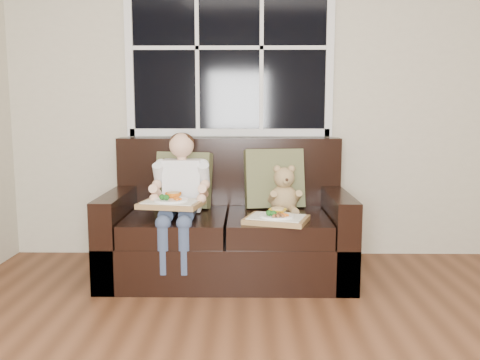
{
  "coord_description": "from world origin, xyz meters",
  "views": [
    {
      "loc": [
        -0.36,
        -1.56,
        1.18
      ],
      "look_at": [
        -0.41,
        1.85,
        0.7
      ],
      "focal_mm": 38.0,
      "sensor_mm": 36.0,
      "label": 1
    }
  ],
  "objects_px": {
    "loveseat": "(228,230)",
    "tray_right": "(277,218)",
    "child": "(180,187)",
    "teddy_bear": "(284,193)",
    "tray_left": "(171,202)"
  },
  "relations": [
    {
      "from": "loveseat",
      "to": "tray_right",
      "type": "relative_size",
      "value": 3.68
    },
    {
      "from": "loveseat",
      "to": "tray_left",
      "type": "bearing_deg",
      "value": -139.39
    },
    {
      "from": "loveseat",
      "to": "tray_left",
      "type": "xyz_separation_m",
      "value": [
        -0.36,
        -0.31,
        0.26
      ]
    },
    {
      "from": "loveseat",
      "to": "child",
      "type": "xyz_separation_m",
      "value": [
        -0.32,
        -0.12,
        0.34
      ]
    },
    {
      "from": "loveseat",
      "to": "tray_left",
      "type": "height_order",
      "value": "loveseat"
    },
    {
      "from": "loveseat",
      "to": "teddy_bear",
      "type": "distance_m",
      "value": 0.49
    },
    {
      "from": "teddy_bear",
      "to": "loveseat",
      "type": "bearing_deg",
      "value": 171.76
    },
    {
      "from": "tray_right",
      "to": "tray_left",
      "type": "bearing_deg",
      "value": -165.82
    },
    {
      "from": "teddy_bear",
      "to": "tray_left",
      "type": "height_order",
      "value": "teddy_bear"
    },
    {
      "from": "loveseat",
      "to": "child",
      "type": "height_order",
      "value": "child"
    },
    {
      "from": "loveseat",
      "to": "child",
      "type": "relative_size",
      "value": 1.95
    },
    {
      "from": "child",
      "to": "teddy_bear",
      "type": "bearing_deg",
      "value": 9.01
    },
    {
      "from": "tray_left",
      "to": "tray_right",
      "type": "xyz_separation_m",
      "value": [
        0.69,
        -0.04,
        -0.1
      ]
    },
    {
      "from": "child",
      "to": "tray_right",
      "type": "xyz_separation_m",
      "value": [
        0.65,
        -0.23,
        -0.17
      ]
    },
    {
      "from": "teddy_bear",
      "to": "tray_right",
      "type": "bearing_deg",
      "value": -109.38
    }
  ]
}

